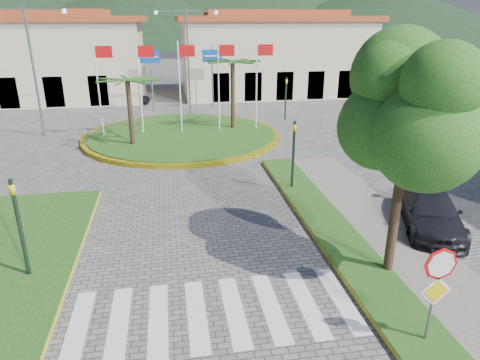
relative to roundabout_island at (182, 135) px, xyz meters
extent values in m
cube|color=gray|center=(6.00, -20.00, -0.09)|extent=(4.00, 28.00, 0.15)
cube|color=#1D4413|center=(4.80, -20.00, -0.08)|extent=(1.60, 28.00, 0.18)
cube|color=silver|center=(0.00, -18.00, -0.16)|extent=(8.00, 3.00, 0.01)
cylinder|color=yellow|center=(0.00, 0.00, -0.05)|extent=(12.70, 12.70, 0.24)
cylinder|color=#1D4413|center=(0.00, 0.00, -0.02)|extent=(12.00, 12.00, 0.30)
cylinder|color=black|center=(-3.00, -2.00, 1.86)|extent=(0.28, 0.28, 4.05)
cylinder|color=black|center=(3.50, 1.00, 2.17)|extent=(0.28, 0.28, 4.68)
cylinder|color=silver|center=(-5.00, 0.50, 2.83)|extent=(0.10, 0.10, 6.00)
cube|color=red|center=(-4.45, 0.50, 5.23)|extent=(1.00, 0.03, 0.70)
cylinder|color=silver|center=(-2.50, 0.50, 2.83)|extent=(0.10, 0.10, 6.00)
cube|color=red|center=(-1.95, 0.50, 5.23)|extent=(1.00, 0.03, 0.70)
cylinder|color=silver|center=(0.00, 0.50, 2.83)|extent=(0.10, 0.10, 6.00)
cube|color=red|center=(0.55, 0.50, 5.23)|extent=(1.00, 0.03, 0.70)
cylinder|color=silver|center=(2.50, 0.50, 2.83)|extent=(0.10, 0.10, 6.00)
cube|color=red|center=(3.05, 0.50, 5.23)|extent=(1.00, 0.03, 0.70)
cylinder|color=silver|center=(5.00, 0.50, 2.83)|extent=(0.10, 0.10, 6.00)
cube|color=red|center=(5.55, 0.50, 5.23)|extent=(1.00, 0.03, 0.70)
cylinder|color=slate|center=(4.90, -20.00, 1.08)|extent=(0.07, 0.07, 2.50)
cylinder|color=red|center=(4.90, -20.05, 2.08)|extent=(0.80, 0.03, 0.80)
cube|color=yellow|center=(4.90, -20.06, 1.38)|extent=(0.78, 0.03, 0.78)
cylinder|color=black|center=(5.50, -17.00, 2.03)|extent=(0.28, 0.28, 4.40)
ellipsoid|color=#1B4A13|center=(5.50, -17.00, 5.03)|extent=(3.60, 3.60, 3.20)
cylinder|color=black|center=(-5.20, -15.50, 1.43)|extent=(0.12, 0.12, 3.20)
imported|color=yellow|center=(-5.20, -15.50, 2.43)|extent=(0.15, 0.18, 0.90)
cylinder|color=black|center=(4.50, -10.00, 1.43)|extent=(0.12, 0.12, 3.20)
imported|color=yellow|center=(4.50, -10.00, 2.43)|extent=(0.15, 0.18, 0.90)
cylinder|color=black|center=(8.00, 4.00, 1.43)|extent=(0.12, 0.12, 3.20)
imported|color=yellow|center=(8.00, 4.00, 2.43)|extent=(0.18, 0.15, 0.90)
cylinder|color=slate|center=(-2.00, 9.00, 2.43)|extent=(0.12, 0.12, 5.20)
cube|color=#0F43A4|center=(-2.00, 8.94, 4.23)|extent=(1.60, 0.05, 1.00)
cylinder|color=slate|center=(3.00, 9.00, 2.43)|extent=(0.12, 0.12, 5.20)
cube|color=#0F43A4|center=(3.00, 8.94, 4.23)|extent=(1.60, 0.05, 1.00)
cylinder|color=slate|center=(1.00, 8.00, 3.83)|extent=(0.16, 0.16, 8.00)
cube|color=slate|center=(-0.20, 8.00, 7.63)|extent=(2.40, 0.08, 0.08)
cube|color=slate|center=(2.20, 8.00, 7.63)|extent=(2.40, 0.08, 0.08)
cylinder|color=slate|center=(-9.00, 2.00, 3.83)|extent=(0.16, 0.16, 8.00)
cube|color=slate|center=(-10.20, 2.00, 7.63)|extent=(2.40, 0.08, 0.08)
cube|color=slate|center=(-7.80, 2.00, 7.63)|extent=(2.40, 0.08, 0.08)
cube|color=beige|center=(-14.00, 16.00, 3.33)|extent=(22.00, 9.00, 7.00)
cube|color=#A33F1F|center=(-14.00, 16.00, 7.08)|extent=(23.32, 9.54, 0.50)
cube|color=#A33F1F|center=(-14.00, 16.00, 7.58)|extent=(16.50, 4.95, 0.60)
cube|color=beige|center=(10.00, 16.00, 3.33)|extent=(18.00, 9.00, 7.00)
cube|color=#A33F1F|center=(10.00, 16.00, 7.08)|extent=(19.08, 9.54, 0.50)
cube|color=#A33F1F|center=(10.00, 16.00, 7.58)|extent=(13.50, 4.95, 0.60)
cone|color=black|center=(70.00, 113.00, 8.83)|extent=(120.00, 120.00, 18.00)
cone|color=black|center=(-10.00, 108.00, 7.83)|extent=(110.00, 110.00, 16.00)
imported|color=silver|center=(-7.29, 13.65, 0.48)|extent=(5.14, 3.85, 1.30)
imported|color=black|center=(-4.21, 12.53, 0.45)|extent=(3.86, 2.20, 1.24)
imported|color=black|center=(8.38, 12.80, 0.51)|extent=(4.13, 1.45, 1.36)
imported|color=black|center=(8.47, -14.41, 0.51)|extent=(3.49, 5.08, 1.36)
camera|label=1|loc=(-0.83, -27.32, 7.16)|focal=32.00mm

